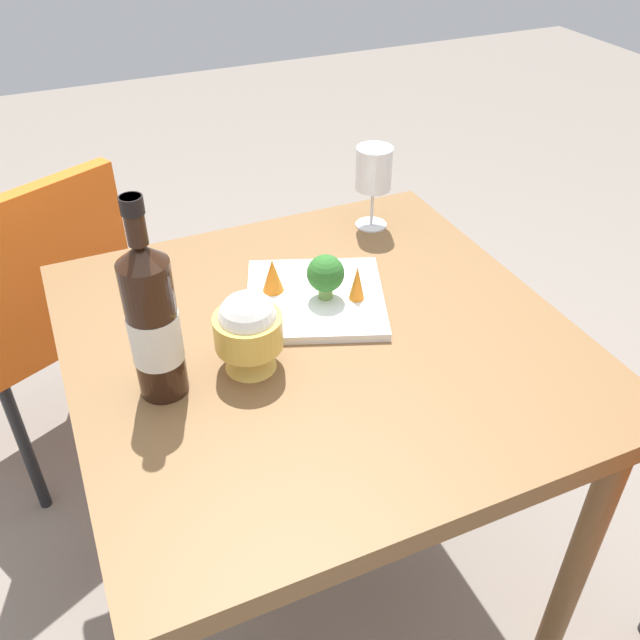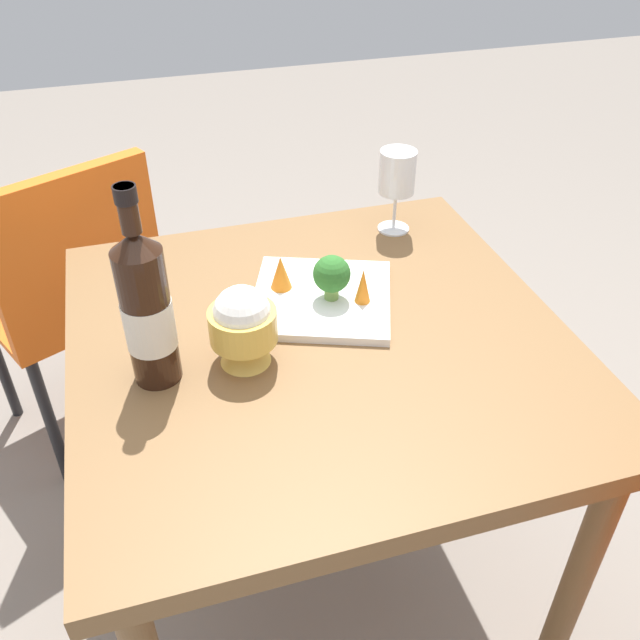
# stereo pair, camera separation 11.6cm
# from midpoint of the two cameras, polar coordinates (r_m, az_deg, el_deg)

# --- Properties ---
(ground_plane) EXTENTS (8.00, 8.00, 0.00)m
(ground_plane) POSITION_cam_midpoint_polar(r_m,az_deg,el_deg) (1.74, -2.05, -20.94)
(ground_plane) COLOR gray
(dining_table) EXTENTS (0.85, 0.85, 0.74)m
(dining_table) POSITION_cam_midpoint_polar(r_m,az_deg,el_deg) (1.24, -2.69, -4.65)
(dining_table) COLOR brown
(dining_table) RESTS_ON ground_plane
(chair_by_wall) EXTENTS (0.53, 0.53, 0.85)m
(chair_by_wall) POSITION_cam_midpoint_polar(r_m,az_deg,el_deg) (1.78, -24.03, 1.24)
(chair_by_wall) COLOR orange
(chair_by_wall) RESTS_ON ground_plane
(wine_bottle) EXTENTS (0.08, 0.08, 0.33)m
(wine_bottle) POSITION_cam_midpoint_polar(r_m,az_deg,el_deg) (1.03, -16.96, -0.27)
(wine_bottle) COLOR black
(wine_bottle) RESTS_ON dining_table
(wine_glass) EXTENTS (0.08, 0.08, 0.18)m
(wine_glass) POSITION_cam_midpoint_polar(r_m,az_deg,el_deg) (1.45, 2.19, 12.32)
(wine_glass) COLOR white
(wine_glass) RESTS_ON dining_table
(rice_bowl) EXTENTS (0.11, 0.11, 0.14)m
(rice_bowl) POSITION_cam_midpoint_polar(r_m,az_deg,el_deg) (1.08, -9.10, -0.98)
(rice_bowl) COLOR gold
(rice_bowl) RESTS_ON dining_table
(serving_plate) EXTENTS (0.32, 0.32, 0.02)m
(serving_plate) POSITION_cam_midpoint_polar(r_m,az_deg,el_deg) (1.25, -3.07, 1.73)
(serving_plate) COLOR white
(serving_plate) RESTS_ON dining_table
(broccoli_floret) EXTENTS (0.07, 0.07, 0.09)m
(broccoli_floret) POSITION_cam_midpoint_polar(r_m,az_deg,el_deg) (1.21, -2.27, 3.75)
(broccoli_floret) COLOR #729E4C
(broccoli_floret) RESTS_ON serving_plate
(carrot_garnish_left) EXTENTS (0.03, 0.03, 0.07)m
(carrot_garnish_left) POSITION_cam_midpoint_polar(r_m,az_deg,el_deg) (1.22, 0.40, 3.05)
(carrot_garnish_left) COLOR orange
(carrot_garnish_left) RESTS_ON serving_plate
(carrot_garnish_right) EXTENTS (0.04, 0.04, 0.07)m
(carrot_garnish_right) POSITION_cam_midpoint_polar(r_m,az_deg,el_deg) (1.25, -6.66, 3.66)
(carrot_garnish_right) COLOR orange
(carrot_garnish_right) RESTS_ON serving_plate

